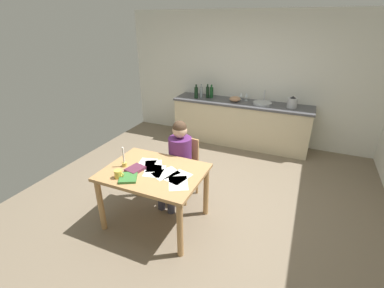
{
  "coord_description": "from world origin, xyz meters",
  "views": [
    {
      "loc": [
        1.2,
        -3.02,
        2.41
      ],
      "look_at": [
        -0.15,
        0.08,
        0.85
      ],
      "focal_mm": 25.41,
      "sensor_mm": 36.0,
      "label": 1
    }
  ],
  "objects_px": {
    "wine_glass_near_sink": "(247,95)",
    "sink_unit": "(262,103)",
    "coffee_mug": "(118,174)",
    "stovetop_kettle": "(292,102)",
    "book_magazine": "(135,169)",
    "bottle_sauce": "(211,92)",
    "chair_at_table": "(183,165)",
    "wine_glass_by_kettle": "(241,95)",
    "person_seated": "(178,158)",
    "candlestick": "(124,161)",
    "dining_table": "(154,179)",
    "book_cookery": "(128,178)",
    "bottle_oil": "(196,92)",
    "bottle_vinegar": "(201,92)",
    "mixing_bowl": "(235,99)",
    "bottle_wine_red": "(208,92)"
  },
  "relations": [
    {
      "from": "wine_glass_near_sink",
      "to": "sink_unit",
      "type": "bearing_deg",
      "value": -22.34
    },
    {
      "from": "person_seated",
      "to": "coffee_mug",
      "type": "bearing_deg",
      "value": -111.96
    },
    {
      "from": "chair_at_table",
      "to": "coffee_mug",
      "type": "height_order",
      "value": "chair_at_table"
    },
    {
      "from": "stovetop_kettle",
      "to": "wine_glass_near_sink",
      "type": "height_order",
      "value": "stovetop_kettle"
    },
    {
      "from": "candlestick",
      "to": "bottle_vinegar",
      "type": "distance_m",
      "value": 2.88
    },
    {
      "from": "coffee_mug",
      "to": "book_magazine",
      "type": "relative_size",
      "value": 0.58
    },
    {
      "from": "stovetop_kettle",
      "to": "wine_glass_by_kettle",
      "type": "bearing_deg",
      "value": 171.58
    },
    {
      "from": "stovetop_kettle",
      "to": "wine_glass_near_sink",
      "type": "distance_m",
      "value": 0.91
    },
    {
      "from": "bottle_oil",
      "to": "wine_glass_by_kettle",
      "type": "height_order",
      "value": "bottle_oil"
    },
    {
      "from": "chair_at_table",
      "to": "coffee_mug",
      "type": "xyz_separation_m",
      "value": [
        -0.35,
        -0.99,
        0.3
      ]
    },
    {
      "from": "bottle_oil",
      "to": "bottle_sauce",
      "type": "relative_size",
      "value": 1.05
    },
    {
      "from": "person_seated",
      "to": "book_magazine",
      "type": "bearing_deg",
      "value": -112.43
    },
    {
      "from": "book_cookery",
      "to": "bottle_vinegar",
      "type": "relative_size",
      "value": 0.78
    },
    {
      "from": "book_magazine",
      "to": "wine_glass_by_kettle",
      "type": "height_order",
      "value": "wine_glass_by_kettle"
    },
    {
      "from": "person_seated",
      "to": "bottle_oil",
      "type": "distance_m",
      "value": 2.34
    },
    {
      "from": "coffee_mug",
      "to": "bottle_oil",
      "type": "height_order",
      "value": "bottle_oil"
    },
    {
      "from": "sink_unit",
      "to": "bottle_vinegar",
      "type": "xyz_separation_m",
      "value": [
        -1.27,
        -0.04,
        0.1
      ]
    },
    {
      "from": "coffee_mug",
      "to": "stovetop_kettle",
      "type": "bearing_deg",
      "value": 63.16
    },
    {
      "from": "book_cookery",
      "to": "chair_at_table",
      "type": "bearing_deg",
      "value": 47.89
    },
    {
      "from": "book_cookery",
      "to": "bottle_sauce",
      "type": "xyz_separation_m",
      "value": [
        -0.15,
        3.2,
        0.25
      ]
    },
    {
      "from": "candlestick",
      "to": "bottle_oil",
      "type": "bearing_deg",
      "value": 94.43
    },
    {
      "from": "person_seated",
      "to": "book_magazine",
      "type": "distance_m",
      "value": 0.68
    },
    {
      "from": "candlestick",
      "to": "bottle_oil",
      "type": "distance_m",
      "value": 2.83
    },
    {
      "from": "person_seated",
      "to": "candlestick",
      "type": "height_order",
      "value": "person_seated"
    },
    {
      "from": "book_cookery",
      "to": "bottle_oil",
      "type": "distance_m",
      "value": 3.08
    },
    {
      "from": "book_cookery",
      "to": "wine_glass_near_sink",
      "type": "relative_size",
      "value": 1.46
    },
    {
      "from": "book_cookery",
      "to": "bottle_oil",
      "type": "xyz_separation_m",
      "value": [
        -0.43,
        3.04,
        0.25
      ]
    },
    {
      "from": "book_cookery",
      "to": "wine_glass_by_kettle",
      "type": "xyz_separation_m",
      "value": [
        0.46,
        3.28,
        0.24
      ]
    },
    {
      "from": "chair_at_table",
      "to": "person_seated",
      "type": "xyz_separation_m",
      "value": [
        -0.01,
        -0.15,
        0.18
      ]
    },
    {
      "from": "bottle_vinegar",
      "to": "stovetop_kettle",
      "type": "xyz_separation_m",
      "value": [
        1.82,
        0.03,
        -0.02
      ]
    },
    {
      "from": "sink_unit",
      "to": "mixing_bowl",
      "type": "distance_m",
      "value": 0.55
    },
    {
      "from": "candlestick",
      "to": "bottle_oil",
      "type": "xyz_separation_m",
      "value": [
        -0.22,
        2.81,
        0.2
      ]
    },
    {
      "from": "bottle_oil",
      "to": "candlestick",
      "type": "bearing_deg",
      "value": -85.57
    },
    {
      "from": "coffee_mug",
      "to": "mixing_bowl",
      "type": "distance_m",
      "value": 3.18
    },
    {
      "from": "chair_at_table",
      "to": "sink_unit",
      "type": "height_order",
      "value": "sink_unit"
    },
    {
      "from": "candlestick",
      "to": "bottle_sauce",
      "type": "height_order",
      "value": "bottle_sauce"
    },
    {
      "from": "bottle_oil",
      "to": "bottle_sauce",
      "type": "height_order",
      "value": "bottle_oil"
    },
    {
      "from": "book_magazine",
      "to": "bottle_oil",
      "type": "xyz_separation_m",
      "value": [
        -0.4,
        2.85,
        0.25
      ]
    },
    {
      "from": "mixing_bowl",
      "to": "stovetop_kettle",
      "type": "xyz_separation_m",
      "value": [
        1.09,
        0.01,
        0.05
      ]
    },
    {
      "from": "wine_glass_by_kettle",
      "to": "person_seated",
      "type": "bearing_deg",
      "value": -95.61
    },
    {
      "from": "coffee_mug",
      "to": "wine_glass_by_kettle",
      "type": "xyz_separation_m",
      "value": [
        0.58,
        3.3,
        0.21
      ]
    },
    {
      "from": "coffee_mug",
      "to": "stovetop_kettle",
      "type": "height_order",
      "value": "stovetop_kettle"
    },
    {
      "from": "dining_table",
      "to": "bottle_vinegar",
      "type": "distance_m",
      "value": 2.89
    },
    {
      "from": "mixing_bowl",
      "to": "stovetop_kettle",
      "type": "relative_size",
      "value": 1.02
    },
    {
      "from": "candlestick",
      "to": "person_seated",
      "type": "bearing_deg",
      "value": 53.47
    },
    {
      "from": "candlestick",
      "to": "dining_table",
      "type": "bearing_deg",
      "value": 6.62
    },
    {
      "from": "book_magazine",
      "to": "bottle_sauce",
      "type": "bearing_deg",
      "value": 104.38
    },
    {
      "from": "bottle_wine_red",
      "to": "wine_glass_near_sink",
      "type": "bearing_deg",
      "value": 8.46
    },
    {
      "from": "dining_table",
      "to": "mixing_bowl",
      "type": "distance_m",
      "value": 2.87
    },
    {
      "from": "dining_table",
      "to": "stovetop_kettle",
      "type": "bearing_deg",
      "value": 65.43
    }
  ]
}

